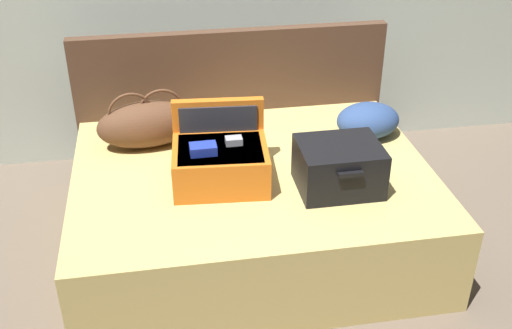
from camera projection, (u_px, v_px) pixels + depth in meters
name	position (u px, v px, depth m)	size (l,w,h in m)	color
ground_plane	(265.00, 287.00, 3.33)	(12.00, 12.00, 0.00)	#6B5B4C
bed	(253.00, 207.00, 3.54)	(1.96, 1.51, 0.50)	tan
headboard	(232.00, 106.00, 4.09)	(2.00, 0.08, 1.04)	#4C3323
hard_case_large	(220.00, 159.00, 3.26)	(0.53, 0.48, 0.39)	#D16619
hard_case_medium	(339.00, 167.00, 3.20)	(0.42, 0.38, 0.25)	black
duffel_bag	(147.00, 124.00, 3.60)	(0.61, 0.34, 0.35)	brown
pillow_near_headboard	(368.00, 120.00, 3.71)	(0.38, 0.29, 0.21)	navy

